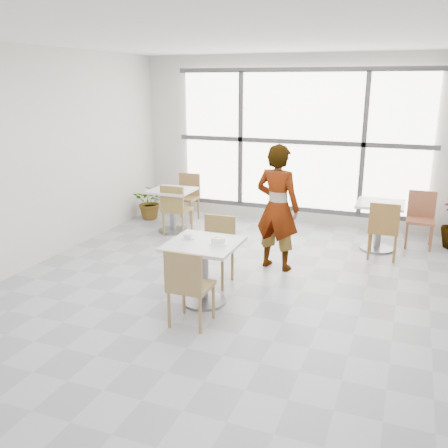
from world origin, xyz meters
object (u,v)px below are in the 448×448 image
(bg_chair_left_near, at_px, (175,207))
(plant_left, at_px, (151,201))
(bg_chair_right_far, at_px, (421,215))
(chair_near, at_px, (188,283))
(oatmeal_bowl, at_px, (218,240))
(coffee_cup, at_px, (187,237))
(bg_table_right, at_px, (379,219))
(bg_chair_right_near, at_px, (384,227))
(chair_far, at_px, (217,245))
(bg_table_left, at_px, (172,204))
(main_table, at_px, (203,261))
(bg_chair_left_far, at_px, (187,194))
(person, at_px, (277,208))

(bg_chair_left_near, xyz_separation_m, plant_left, (-0.91, 0.78, -0.17))
(bg_chair_right_far, height_order, plant_left, bg_chair_right_far)
(chair_near, relative_size, oatmeal_bowl, 4.14)
(bg_chair_left_near, height_order, plant_left, bg_chair_left_near)
(coffee_cup, height_order, bg_table_right, coffee_cup)
(oatmeal_bowl, distance_m, bg_chair_right_near, 2.85)
(chair_far, height_order, bg_chair_right_far, same)
(bg_chair_left_near, distance_m, bg_chair_right_far, 3.97)
(coffee_cup, relative_size, plant_left, 0.24)
(chair_far, bearing_deg, chair_near, -81.85)
(oatmeal_bowl, distance_m, bg_table_left, 3.06)
(chair_near, relative_size, coffee_cup, 5.47)
(main_table, distance_m, bg_table_left, 2.95)
(bg_table_right, relative_size, bg_chair_right_far, 0.86)
(oatmeal_bowl, bearing_deg, chair_far, 113.05)
(bg_chair_left_far, distance_m, bg_chair_right_far, 4.09)
(bg_table_right, xyz_separation_m, bg_chair_right_far, (0.60, 0.44, 0.01))
(main_table, xyz_separation_m, coffee_cup, (-0.22, 0.04, 0.26))
(bg_table_left, relative_size, bg_chair_left_far, 0.86)
(main_table, height_order, bg_chair_right_near, bg_chair_right_near)
(person, bearing_deg, bg_table_right, -121.58)
(bg_chair_right_far, bearing_deg, oatmeal_bowl, -124.66)
(chair_far, relative_size, bg_chair_left_near, 1.00)
(bg_table_right, distance_m, bg_chair_right_near, 0.45)
(chair_near, relative_size, person, 0.50)
(coffee_cup, bearing_deg, bg_chair_right_near, 47.15)
(chair_near, relative_size, bg_chair_left_near, 1.00)
(chair_near, relative_size, bg_table_right, 1.16)
(bg_chair_left_near, bearing_deg, bg_chair_right_far, -166.86)
(coffee_cup, xyz_separation_m, bg_chair_right_near, (2.08, 2.25, -0.28))
(bg_chair_right_near, relative_size, plant_left, 1.30)
(chair_near, bearing_deg, oatmeal_bowl, -98.99)
(chair_near, height_order, oatmeal_bowl, chair_near)
(chair_far, distance_m, bg_chair_right_near, 2.55)
(chair_far, height_order, bg_table_left, chair_far)
(main_table, distance_m, person, 1.53)
(bg_chair_left_near, bearing_deg, person, 156.75)
(bg_chair_right_far, bearing_deg, main_table, -126.75)
(person, height_order, bg_chair_left_near, person)
(oatmeal_bowl, bearing_deg, bg_chair_left_near, 126.63)
(bg_chair_right_near, distance_m, bg_chair_right_far, 1.01)
(bg_table_right, distance_m, bg_chair_left_near, 3.30)
(bg_table_right, bearing_deg, oatmeal_bowl, -120.21)
(bg_chair_left_near, bearing_deg, bg_chair_left_far, -76.61)
(bg_table_right, bearing_deg, bg_chair_left_near, -171.87)
(oatmeal_bowl, xyz_separation_m, plant_left, (-2.59, 3.03, -0.46))
(coffee_cup, distance_m, bg_chair_left_near, 2.58)
(oatmeal_bowl, xyz_separation_m, bg_table_right, (1.59, 2.72, -0.31))
(chair_near, xyz_separation_m, coffee_cup, (-0.31, 0.64, 0.28))
(bg_table_left, height_order, bg_table_right, same)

